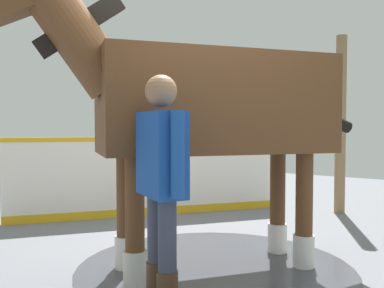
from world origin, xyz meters
name	(u,v)px	position (x,y,z in m)	size (l,w,h in m)	color
ground_plane	(201,267)	(0.00, 0.00, -0.01)	(16.00, 16.00, 0.02)	slate
wet_patch	(215,267)	(-0.14, -0.04, 0.00)	(2.60, 2.60, 0.00)	#42444C
barrier_wall	(155,179)	(1.85, -1.51, 0.55)	(2.60, 3.45, 1.18)	white
roof_post_far	(341,125)	(-0.37, -3.27, 1.35)	(0.16, 0.16, 2.71)	olive
horse	(202,107)	(-0.06, 0.07, 1.51)	(2.30, 2.94, 2.69)	brown
handler	(161,176)	(-0.33, 1.00, 0.98)	(0.60, 0.43, 1.69)	#47331E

